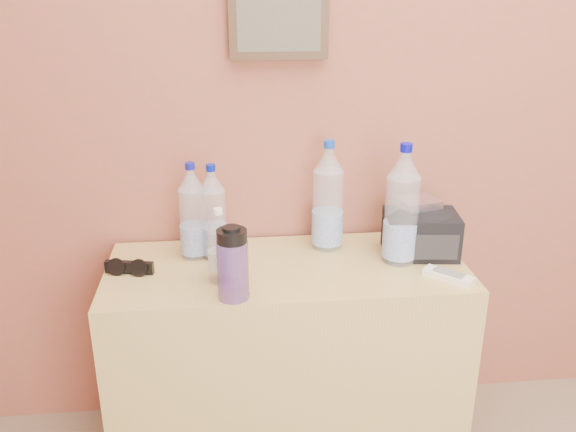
# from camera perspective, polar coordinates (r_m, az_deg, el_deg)

# --- Properties ---
(picture_frame) EXTENTS (0.30, 0.03, 0.25)m
(picture_frame) POSITION_cam_1_polar(r_m,az_deg,el_deg) (1.90, -0.88, 18.17)
(picture_frame) COLOR #382311
(picture_frame) RESTS_ON room_shell
(dresser) EXTENTS (1.10, 0.46, 0.69)m
(dresser) POSITION_cam_1_polar(r_m,az_deg,el_deg) (2.04, -0.13, -13.35)
(dresser) COLOR tan
(dresser) RESTS_ON ground
(pet_large_a) EXTENTS (0.08, 0.08, 0.30)m
(pet_large_a) POSITION_cam_1_polar(r_m,az_deg,el_deg) (1.90, -7.03, -0.06)
(pet_large_a) COLOR white
(pet_large_a) RESTS_ON dresser
(pet_large_b) EXTENTS (0.08, 0.08, 0.31)m
(pet_large_b) POSITION_cam_1_polar(r_m,az_deg,el_deg) (1.90, -8.88, 0.01)
(pet_large_b) COLOR silver
(pet_large_b) RESTS_ON dresser
(pet_large_c) EXTENTS (0.10, 0.10, 0.36)m
(pet_large_c) POSITION_cam_1_polar(r_m,az_deg,el_deg) (1.94, 3.75, 1.38)
(pet_large_c) COLOR silver
(pet_large_c) RESTS_ON dresser
(pet_large_d) EXTENTS (0.10, 0.10, 0.37)m
(pet_large_d) POSITION_cam_1_polar(r_m,az_deg,el_deg) (1.87, 10.59, 0.49)
(pet_large_d) COLOR silver
(pet_large_d) RESTS_ON dresser
(pet_small) EXTENTS (0.06, 0.06, 0.22)m
(pet_small) POSITION_cam_1_polar(r_m,az_deg,el_deg) (1.75, -6.41, -3.14)
(pet_small) COLOR white
(pet_small) RESTS_ON dresser
(nalgene_bottle) EXTENTS (0.09, 0.09, 0.21)m
(nalgene_bottle) POSITION_cam_1_polar(r_m,az_deg,el_deg) (1.65, -5.20, -4.44)
(nalgene_bottle) COLOR #54308B
(nalgene_bottle) RESTS_ON dresser
(sunglasses) EXTENTS (0.15, 0.08, 0.04)m
(sunglasses) POSITION_cam_1_polar(r_m,az_deg,el_deg) (1.88, -14.62, -4.67)
(sunglasses) COLOR black
(sunglasses) RESTS_ON dresser
(ac_remote) EXTENTS (0.14, 0.14, 0.02)m
(ac_remote) POSITION_cam_1_polar(r_m,az_deg,el_deg) (1.84, 14.80, -5.48)
(ac_remote) COLOR white
(ac_remote) RESTS_ON dresser
(toiletry_bag) EXTENTS (0.24, 0.19, 0.15)m
(toiletry_bag) POSITION_cam_1_polar(r_m,az_deg,el_deg) (1.96, 12.32, -1.40)
(toiletry_bag) COLOR black
(toiletry_bag) RESTS_ON dresser
(foil_packet) EXTENTS (0.14, 0.13, 0.02)m
(foil_packet) POSITION_cam_1_polar(r_m,az_deg,el_deg) (1.95, 12.07, 1.22)
(foil_packet) COLOR white
(foil_packet) RESTS_ON toiletry_bag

